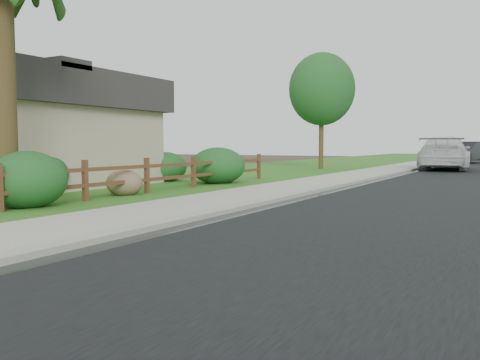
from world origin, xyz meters
The scene contains 14 objects.
curb centered at (0.40, 35.00, 0.06)m, with size 0.40×90.00×0.12m, color gray.
wet_gutter centered at (0.75, 35.00, 0.02)m, with size 0.50×90.00×0.00m, color black.
sidewalk centered at (-0.90, 35.00, 0.05)m, with size 2.20×90.00×0.10m, color #A9A193.
grass_strip centered at (-2.80, 35.00, 0.03)m, with size 1.60×90.00×0.06m, color #245B1A.
lawn_near centered at (-8.00, 35.00, 0.02)m, with size 9.00×90.00×0.04m, color #245B1A.
ranch_fence centered at (-3.60, 6.40, 0.62)m, with size 0.12×16.92×1.10m.
white_suv centered at (2.00, 27.65, 0.97)m, with size 2.65×6.53×1.90m, color silver.
dark_car_far centered at (2.00, 39.66, 0.87)m, with size 1.80×5.17×1.70m, color black.
boulder centered at (-3.90, 6.96, 0.38)m, with size 1.15×0.87×0.77m, color brown.
shrub_a centered at (-3.90, 3.73, 0.67)m, with size 1.79×1.79×1.34m, color #1A4A21.
shrub_b centered at (-6.50, 6.12, 0.62)m, with size 1.77×1.77×1.24m, color #1A4A21.
shrub_c centered at (-6.32, 12.04, 0.60)m, with size 1.65×1.65×1.20m, color #1A4A21.
shrub_d centered at (-3.90, 12.04, 0.69)m, with size 2.03×2.03×1.38m, color #1A4A21.
tree_near_left centered at (-4.49, 24.64, 4.73)m, with size 3.88×3.88×6.87m.
Camera 1 is at (6.03, -4.01, 1.48)m, focal length 38.00 mm.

